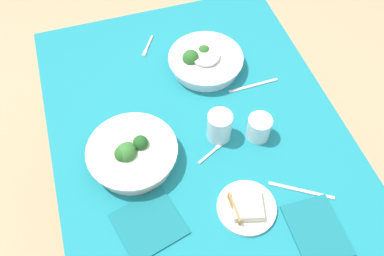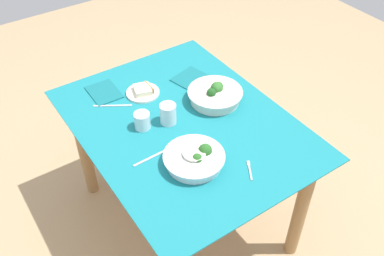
{
  "view_description": "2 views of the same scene",
  "coord_description": "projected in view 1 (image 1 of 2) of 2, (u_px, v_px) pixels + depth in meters",
  "views": [
    {
      "loc": [
        0.76,
        -0.25,
        1.89
      ],
      "look_at": [
        0.0,
        -0.02,
        0.76
      ],
      "focal_mm": 39.61,
      "sensor_mm": 36.0,
      "label": 1
    },
    {
      "loc": [
        -1.32,
        0.84,
        2.12
      ],
      "look_at": [
        -0.07,
        -0.0,
        0.76
      ],
      "focal_mm": 40.3,
      "sensor_mm": 36.0,
      "label": 2
    }
  ],
  "objects": [
    {
      "name": "ground_plane",
      "position": [
        196.0,
        219.0,
        2.01
      ],
      "size": [
        6.0,
        6.0,
        0.0
      ],
      "primitive_type": "plane",
      "color": "tan"
    },
    {
      "name": "dining_table",
      "position": [
        197.0,
        148.0,
        1.5
      ],
      "size": [
        1.23,
        0.95,
        0.75
      ],
      "color": "#197A84",
      "rests_on": "ground_plane"
    },
    {
      "name": "broccoli_bowl_far",
      "position": [
        204.0,
        61.0,
        1.52
      ],
      "size": [
        0.27,
        0.27,
        0.09
      ],
      "color": "white",
      "rests_on": "dining_table"
    },
    {
      "name": "broccoli_bowl_near",
      "position": [
        132.0,
        154.0,
        1.29
      ],
      "size": [
        0.28,
        0.28,
        0.1
      ],
      "color": "silver",
      "rests_on": "dining_table"
    },
    {
      "name": "bread_side_plate",
      "position": [
        246.0,
        207.0,
        1.22
      ],
      "size": [
        0.17,
        0.17,
        0.04
      ],
      "color": "silver",
      "rests_on": "dining_table"
    },
    {
      "name": "water_glass_center",
      "position": [
        219.0,
        126.0,
        1.34
      ],
      "size": [
        0.08,
        0.08,
        0.1
      ],
      "primitive_type": "cylinder",
      "color": "silver",
      "rests_on": "dining_table"
    },
    {
      "name": "water_glass_side",
      "position": [
        259.0,
        128.0,
        1.34
      ],
      "size": [
        0.08,
        0.08,
        0.08
      ],
      "primitive_type": "cylinder",
      "color": "silver",
      "rests_on": "dining_table"
    },
    {
      "name": "fork_by_far_bowl",
      "position": [
        148.0,
        47.0,
        1.61
      ],
      "size": [
        0.1,
        0.07,
        0.0
      ],
      "rotation": [
        0.0,
        0.0,
        5.73
      ],
      "color": "#B7B7BC",
      "rests_on": "dining_table"
    },
    {
      "name": "fork_by_near_bowl",
      "position": [
        212.0,
        152.0,
        1.34
      ],
      "size": [
        0.06,
        0.1,
        0.0
      ],
      "rotation": [
        0.0,
        0.0,
        2.04
      ],
      "color": "#B7B7BC",
      "rests_on": "dining_table"
    },
    {
      "name": "table_knife_left",
      "position": [
        301.0,
        191.0,
        1.26
      ],
      "size": [
        0.11,
        0.17,
        0.0
      ],
      "primitive_type": "cube",
      "rotation": [
        0.0,
        0.0,
        4.15
      ],
      "color": "#B7B7BC",
      "rests_on": "dining_table"
    },
    {
      "name": "table_knife_right",
      "position": [
        253.0,
        85.0,
        1.5
      ],
      "size": [
        0.01,
        0.19,
        0.0
      ],
      "primitive_type": "cube",
      "rotation": [
        0.0,
        0.0,
        4.74
      ],
      "color": "#B7B7BC",
      "rests_on": "dining_table"
    },
    {
      "name": "napkin_folded_upper",
      "position": [
        149.0,
        224.0,
        1.2
      ],
      "size": [
        0.21,
        0.21,
        0.01
      ],
      "primitive_type": "cube",
      "rotation": [
        0.0,
        0.0,
        0.25
      ],
      "color": "#156870",
      "rests_on": "dining_table"
    },
    {
      "name": "napkin_folded_lower",
      "position": [
        317.0,
        230.0,
        1.19
      ],
      "size": [
        0.19,
        0.15,
        0.01
      ],
      "primitive_type": "cube",
      "rotation": [
        0.0,
        0.0,
        -0.02
      ],
      "color": "#156870",
      "rests_on": "dining_table"
    }
  ]
}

